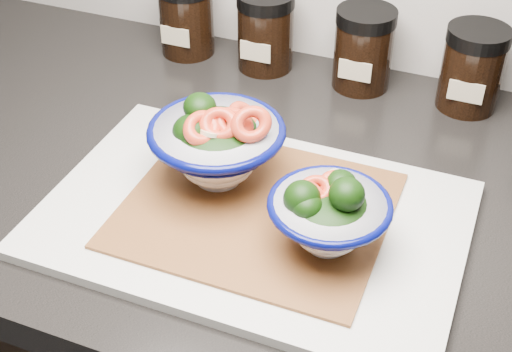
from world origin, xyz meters
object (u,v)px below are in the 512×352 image
at_px(spice_jar_b, 265,31).
at_px(bowl_right, 329,214).
at_px(spice_jar_a, 186,17).
at_px(spice_jar_d, 472,68).
at_px(cutting_board, 253,218).
at_px(bowl_left, 217,144).
at_px(spice_jar_c, 363,49).

bearing_deg(spice_jar_b, bowl_right, -59.82).
bearing_deg(spice_jar_a, spice_jar_d, 0.00).
relative_size(cutting_board, bowl_left, 2.94).
relative_size(cutting_board, spice_jar_b, 3.98).
relative_size(bowl_right, spice_jar_d, 1.10).
height_order(cutting_board, spice_jar_d, spice_jar_d).
distance_m(cutting_board, spice_jar_b, 0.35).
height_order(cutting_board, spice_jar_a, spice_jar_a).
height_order(spice_jar_b, spice_jar_d, same).
distance_m(bowl_right, spice_jar_c, 0.35).
height_order(bowl_right, spice_jar_b, spice_jar_b).
bearing_deg(spice_jar_c, spice_jar_a, 180.00).
distance_m(cutting_board, bowl_right, 0.10).
xyz_separation_m(bowl_left, bowl_right, (0.15, -0.06, -0.01)).
bearing_deg(spice_jar_a, spice_jar_b, 0.00).
relative_size(spice_jar_a, spice_jar_b, 1.00).
relative_size(bowl_right, spice_jar_b, 1.10).
xyz_separation_m(spice_jar_b, spice_jar_c, (0.14, 0.00, 0.00)).
height_order(bowl_right, spice_jar_d, spice_jar_d).
height_order(cutting_board, spice_jar_c, spice_jar_c).
bearing_deg(bowl_left, cutting_board, -34.45).
relative_size(bowl_right, spice_jar_a, 1.10).
bearing_deg(spice_jar_d, spice_jar_a, 180.00).
distance_m(bowl_left, spice_jar_d, 0.37).
distance_m(cutting_board, spice_jar_a, 0.41).
relative_size(cutting_board, bowl_right, 3.62).
relative_size(spice_jar_b, spice_jar_d, 1.00).
xyz_separation_m(cutting_board, spice_jar_d, (0.18, 0.33, 0.05)).
height_order(bowl_left, bowl_right, bowl_left).
bearing_deg(bowl_right, spice_jar_d, 75.70).
distance_m(spice_jar_a, spice_jar_b, 0.13).
relative_size(spice_jar_b, spice_jar_c, 1.00).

